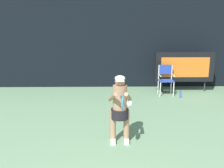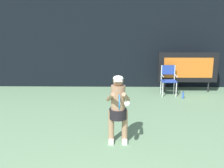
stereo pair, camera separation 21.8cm
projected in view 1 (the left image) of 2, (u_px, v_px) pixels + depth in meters
backdrop_screen at (105, 42)px, 10.55m from camera, size 18.00×0.12×3.66m
scoreboard at (184, 67)px, 10.02m from camera, size 2.20×0.21×1.50m
umpire_chair at (166, 78)px, 9.67m from camera, size 0.52×0.44×1.08m
water_bottle at (180, 95)px, 9.35m from camera, size 0.07×0.07×0.27m
tennis_player at (120, 106)px, 5.83m from camera, size 0.53×0.61×1.53m
tennis_racket at (122, 102)px, 5.26m from camera, size 0.03×0.60×0.31m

